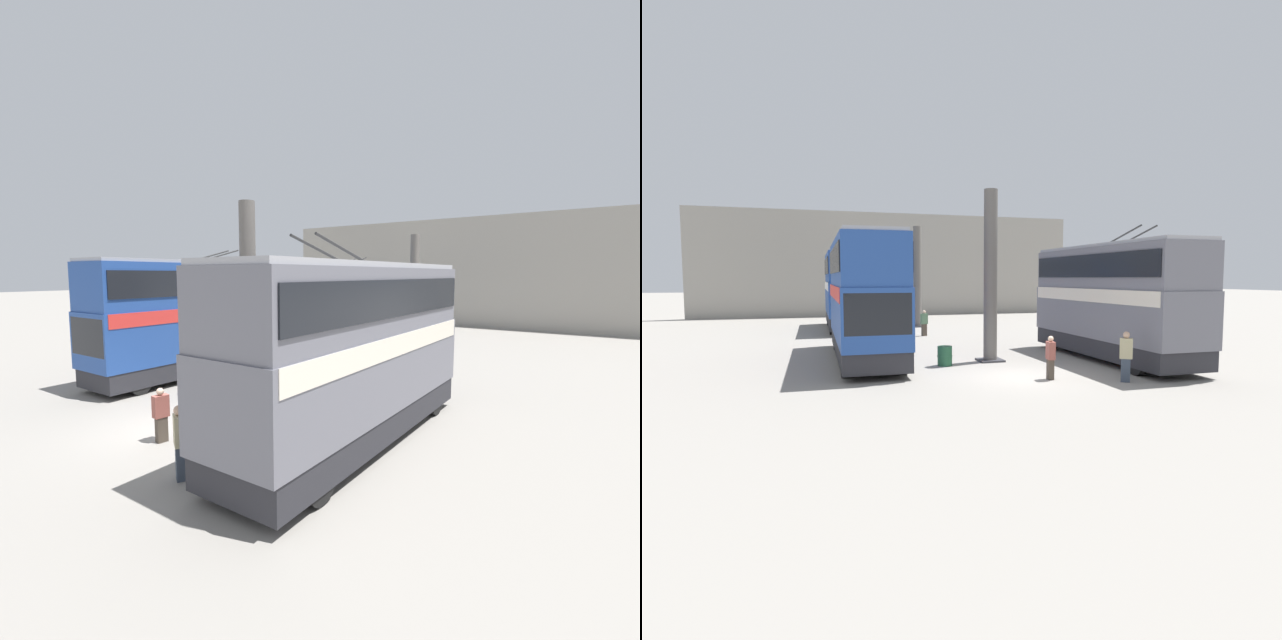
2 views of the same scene
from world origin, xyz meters
TOP-DOWN VIEW (x-y plane):
  - ground_plane at (0.00, 0.00)m, footprint 240.00×240.00m
  - depot_back_wall at (31.44, 0.00)m, footprint 0.50×36.00m
  - support_column_near at (3.57, 0.00)m, footprint 1.05×1.05m
  - support_column_far at (19.35, 0.00)m, footprint 1.05×1.05m
  - bus_left_far at (2.39, -5.17)m, footprint 9.87×2.54m
  - bus_right_near at (5.44, 5.17)m, footprint 10.30×2.54m
  - bus_right_far at (19.20, 5.17)m, footprint 9.60×2.54m
  - person_by_left_row at (-1.87, -3.01)m, footprint 0.42×0.48m
  - person_aisle_midway at (13.57, 0.76)m, footprint 0.38×0.48m
  - person_aisle_foreground at (-0.74, -0.72)m, footprint 0.45×0.30m
  - oil_drum at (3.02, 2.17)m, footprint 0.63×0.63m

SIDE VIEW (x-z plane):
  - ground_plane at x=0.00m, z-range 0.00..0.00m
  - oil_drum at x=3.02m, z-range 0.00..0.80m
  - person_aisle_foreground at x=-0.74m, z-range 0.04..1.59m
  - person_aisle_midway at x=13.57m, z-range 0.04..1.63m
  - person_by_left_row at x=-1.87m, z-range 0.05..1.81m
  - bus_left_far at x=2.39m, z-range 0.03..5.67m
  - bus_right_near at x=5.44m, z-range 0.05..5.99m
  - bus_right_far at x=19.20m, z-range 0.06..6.08m
  - support_column_near at x=3.57m, z-range -0.12..7.19m
  - support_column_far at x=19.35m, z-range -0.12..7.19m
  - depot_back_wall at x=31.44m, z-range 0.00..9.72m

